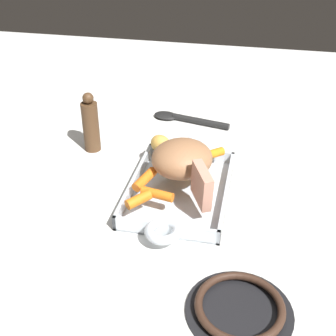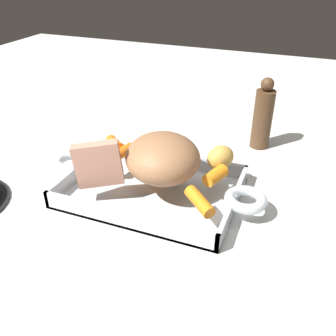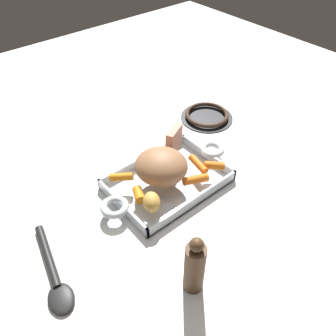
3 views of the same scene
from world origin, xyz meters
name	(u,v)px [view 1 (image 1 of 3)]	position (x,y,z in m)	size (l,w,h in m)	color
ground_plane	(180,194)	(0.00, 0.00, 0.00)	(2.17, 2.17, 0.00)	silver
roasting_dish	(180,189)	(0.00, 0.00, 0.01)	(0.39, 0.21, 0.04)	silver
pork_roast	(184,159)	(0.02, 0.00, 0.08)	(0.13, 0.12, 0.08)	#9A6945
roast_slice_thin	(202,185)	(-0.07, -0.06, 0.08)	(0.02, 0.07, 0.07)	tan
baby_carrot_northeast	(157,194)	(-0.08, 0.03, 0.05)	(0.02, 0.02, 0.07)	orange
baby_carrot_long	(180,149)	(0.11, 0.02, 0.05)	(0.02, 0.02, 0.04)	orange
baby_carrot_center_right	(213,154)	(0.10, -0.06, 0.05)	(0.02, 0.02, 0.06)	orange
baby_carrot_northwest	(145,179)	(-0.03, 0.07, 0.05)	(0.02, 0.02, 0.06)	orange
baby_carrot_center_left	(138,200)	(-0.10, 0.06, 0.05)	(0.02, 0.02, 0.05)	orange
potato_golden_large	(161,144)	(0.10, 0.07, 0.06)	(0.05, 0.04, 0.04)	gold
stove_burner_rear	(239,308)	(-0.29, -0.15, 0.01)	(0.17, 0.17, 0.02)	black
serving_spoon	(184,119)	(0.35, 0.05, 0.01)	(0.08, 0.23, 0.02)	black
pepper_mill	(91,125)	(0.15, 0.25, 0.07)	(0.04, 0.04, 0.15)	#4C331E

